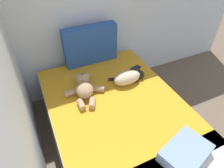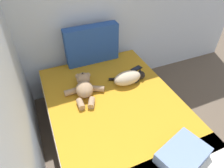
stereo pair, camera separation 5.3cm
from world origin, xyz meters
TOP-DOWN VIEW (x-y plane):
  - ground_plane at (1.72, 1.86)m, footprint 9.31×9.31m
  - wall_back at (1.72, 3.75)m, footprint 3.56×0.06m
  - bed at (0.86, 2.67)m, footprint 1.42×1.97m
  - patterned_cushion at (0.90, 3.56)m, footprint 0.70×0.14m
  - cat at (1.14, 2.96)m, footprint 0.43×0.25m
  - teddy_bear at (0.61, 3.01)m, footprint 0.45×0.53m
  - cell_phone at (1.36, 3.16)m, footprint 0.16×0.11m
  - throw_pillow at (1.10, 1.91)m, footprint 0.47×0.39m

SIDE VIEW (x-z plane):
  - ground_plane at x=1.72m, z-range 0.00..0.00m
  - bed at x=0.86m, z-range 0.00..0.55m
  - cell_phone at x=1.36m, z-range 0.55..0.56m
  - throw_pillow at x=1.10m, z-range 0.55..0.66m
  - cat at x=1.14m, z-range 0.55..0.70m
  - teddy_bear at x=0.61m, z-range 0.54..0.71m
  - patterned_cushion at x=0.90m, z-range 0.55..1.05m
  - wall_back at x=1.72m, z-range 0.00..2.41m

